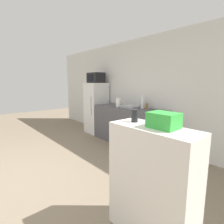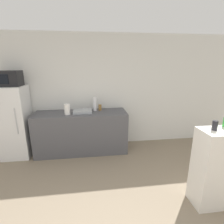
# 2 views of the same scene
# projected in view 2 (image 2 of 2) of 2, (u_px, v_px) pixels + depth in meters

# --- Properties ---
(wall_back) EXTENTS (8.00, 0.06, 2.60)m
(wall_back) POSITION_uv_depth(u_px,v_px,m) (87.00, 92.00, 4.06)
(wall_back) COLOR silver
(wall_back) RESTS_ON ground_plane
(refrigerator) EXTENTS (0.56, 0.60, 1.52)m
(refrigerator) POSITION_uv_depth(u_px,v_px,m) (15.00, 122.00, 3.67)
(refrigerator) COLOR silver
(refrigerator) RESTS_ON ground_plane
(microwave) EXTENTS (0.48, 0.36, 0.30)m
(microwave) POSITION_uv_depth(u_px,v_px,m) (8.00, 78.00, 3.42)
(microwave) COLOR black
(microwave) RESTS_ON refrigerator
(counter) EXTENTS (2.00, 0.62, 0.92)m
(counter) POSITION_uv_depth(u_px,v_px,m) (82.00, 132.00, 3.92)
(counter) COLOR #4C4C51
(counter) RESTS_ON ground_plane
(sink_basin) EXTENTS (0.40, 0.29, 0.06)m
(sink_basin) POSITION_uv_depth(u_px,v_px,m) (83.00, 111.00, 3.79)
(sink_basin) COLOR #9EA3A8
(sink_basin) RESTS_ON counter
(bottle_tall) EXTENTS (0.08, 0.08, 0.30)m
(bottle_tall) POSITION_uv_depth(u_px,v_px,m) (95.00, 104.00, 3.92)
(bottle_tall) COLOR silver
(bottle_tall) RESTS_ON counter
(bottle_short) EXTENTS (0.07, 0.07, 0.13)m
(bottle_short) POSITION_uv_depth(u_px,v_px,m) (100.00, 107.00, 3.96)
(bottle_short) COLOR olive
(bottle_short) RESTS_ON counter
(jar) EXTENTS (0.07, 0.07, 0.13)m
(jar) POSITION_uv_depth(u_px,v_px,m) (215.00, 125.00, 2.23)
(jar) COLOR #232328
(jar) RESTS_ON shelf_cabinet
(paper_towel_roll) EXTENTS (0.12, 0.12, 0.22)m
(paper_towel_roll) POSITION_uv_depth(u_px,v_px,m) (67.00, 109.00, 3.63)
(paper_towel_roll) COLOR white
(paper_towel_roll) RESTS_ON counter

